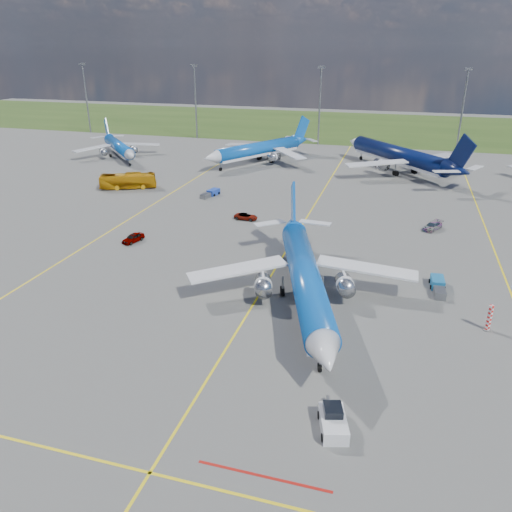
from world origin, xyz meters
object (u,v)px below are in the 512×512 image
(main_airliner, at_px, (304,305))
(baggage_tug_c, at_px, (211,193))
(bg_jet_nw, at_px, (120,158))
(service_car_c, at_px, (432,226))
(bg_jet_n, at_px, (397,172))
(service_car_b, at_px, (246,217))
(bg_jet_nnw, at_px, (259,163))
(warning_post, at_px, (489,318))
(baggage_tug_w, at_px, (438,286))
(service_car_a, at_px, (133,238))
(apron_bus, at_px, (128,181))
(pushback_tug, at_px, (333,421))

(main_airliner, bearing_deg, baggage_tug_c, 106.83)
(bg_jet_nw, height_order, service_car_c, bg_jet_nw)
(bg_jet_nw, height_order, bg_jet_n, bg_jet_n)
(main_airliner, distance_m, service_car_c, 35.14)
(service_car_b, distance_m, baggage_tug_c, 16.53)
(bg_jet_n, bearing_deg, bg_jet_nnw, -40.71)
(warning_post, xyz_separation_m, bg_jet_n, (-11.62, 71.93, -1.50))
(bg_jet_n, distance_m, baggage_tug_w, 63.82)
(warning_post, xyz_separation_m, service_car_a, (-49.83, 12.62, -0.83))
(baggage_tug_w, bearing_deg, bg_jet_n, 92.87)
(bg_jet_n, bearing_deg, apron_bus, -10.34)
(bg_jet_n, height_order, apron_bus, bg_jet_n)
(baggage_tug_w, bearing_deg, pushback_tug, -111.30)
(apron_bus, height_order, service_car_a, apron_bus)
(pushback_tug, xyz_separation_m, service_car_c, (9.23, 51.33, -0.10))
(service_car_b, bearing_deg, warning_post, -125.13)
(main_airliner, xyz_separation_m, baggage_tug_w, (15.41, 8.46, 0.57))
(service_car_b, height_order, baggage_tug_c, baggage_tug_c)
(service_car_a, relative_size, service_car_c, 0.90)
(apron_bus, relative_size, service_car_c, 2.69)
(bg_jet_nnw, height_order, baggage_tug_c, bg_jet_nnw)
(bg_jet_nnw, relative_size, service_car_b, 9.47)
(warning_post, relative_size, baggage_tug_c, 0.55)
(bg_jet_nnw, bearing_deg, main_airliner, -40.09)
(baggage_tug_w, bearing_deg, bg_jet_nnw, 119.91)
(apron_bus, relative_size, baggage_tug_c, 2.18)
(bg_jet_nnw, xyz_separation_m, baggage_tug_c, (-0.90, -32.31, 0.55))
(pushback_tug, xyz_separation_m, baggage_tug_w, (9.18, 28.24, -0.17))
(warning_post, relative_size, bg_jet_nw, 0.09)
(baggage_tug_c, bearing_deg, service_car_b, -33.19)
(service_car_a, bearing_deg, baggage_tug_c, 99.20)
(bg_jet_n, distance_m, service_car_a, 70.56)
(baggage_tug_c, bearing_deg, bg_jet_nw, 157.02)
(main_airliner, height_order, service_car_c, main_airliner)
(bg_jet_nnw, bearing_deg, baggage_tug_c, -61.70)
(main_airliner, bearing_deg, service_car_a, 139.53)
(main_airliner, bearing_deg, service_car_c, 46.42)
(main_airliner, height_order, service_car_a, main_airliner)
(pushback_tug, bearing_deg, main_airliner, 91.51)
(apron_bus, bearing_deg, main_airliner, -155.48)
(baggage_tug_w, bearing_deg, service_car_a, 171.47)
(main_airliner, distance_m, pushback_tug, 20.75)
(bg_jet_nnw, xyz_separation_m, main_airliner, (26.30, -72.17, 0.00))
(bg_jet_n, xyz_separation_m, main_airliner, (-8.55, -71.90, 0.00))
(bg_jet_nw, bearing_deg, bg_jet_nnw, -36.24)
(main_airliner, relative_size, apron_bus, 3.33)
(apron_bus, distance_m, baggage_tug_c, 19.05)
(bg_jet_n, distance_m, pushback_tug, 91.72)
(service_car_b, relative_size, baggage_tug_w, 0.74)
(service_car_b, height_order, baggage_tug_w, baggage_tug_w)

